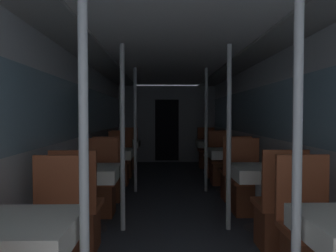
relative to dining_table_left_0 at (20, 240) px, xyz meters
name	(u,v)px	position (x,y,z in m)	size (l,w,h in m)	color
wall_left	(81,129)	(-0.39, 2.98, 0.49)	(0.05, 10.15, 2.07)	silver
wall_right	(263,129)	(2.28, 2.98, 0.49)	(0.05, 10.15, 2.07)	silver
ceiling_panel	(172,58)	(0.95, 2.98, 1.52)	(2.67, 10.15, 0.07)	white
bulkhead_far	(167,124)	(0.95, 7.12, 0.43)	(2.62, 0.09, 2.07)	gray
dining_table_left_0	(20,240)	(0.00, 0.00, 0.00)	(0.62, 0.62, 0.71)	#4C4C51
chair_left_far_0	(55,250)	(0.00, 0.58, -0.30)	(0.42, 0.42, 0.98)	brown
support_pole_left_0	(84,161)	(0.36, 0.00, 0.44)	(0.05, 0.05, 2.07)	silver
dining_table_left_1	(91,177)	(0.00, 1.83, 0.00)	(0.62, 0.62, 0.71)	#4C4C51
chair_left_near_1	(78,221)	(0.00, 1.25, -0.30)	(0.42, 0.42, 0.98)	brown
chair_left_far_1	(100,192)	(0.00, 2.41, -0.30)	(0.42, 0.42, 0.98)	brown
support_pole_left_1	(123,138)	(0.36, 1.83, 0.44)	(0.05, 0.05, 2.07)	silver
dining_table_left_2	(114,156)	(0.00, 3.66, 0.00)	(0.62, 0.62, 0.71)	#4C4C51
chair_left_near_2	(109,181)	(0.00, 3.08, -0.30)	(0.42, 0.42, 0.98)	brown
chair_left_far_2	(119,168)	(0.00, 4.24, -0.30)	(0.42, 0.42, 0.98)	brown
support_pole_left_2	(135,130)	(0.36, 3.66, 0.44)	(0.05, 0.05, 2.07)	silver
dining_table_left_3	(126,146)	(0.00, 5.49, 0.00)	(0.62, 0.62, 0.71)	#4C4C51
chair_left_near_3	(123,163)	(0.00, 4.91, -0.30)	(0.42, 0.42, 0.98)	brown
chair_left_far_3	(128,156)	(0.00, 6.07, -0.30)	(0.42, 0.42, 0.98)	brown
chair_right_far_0	(311,248)	(1.90, 0.58, -0.30)	(0.42, 0.42, 0.98)	brown
support_pole_right_0	(297,160)	(1.54, 0.00, 0.44)	(0.05, 0.05, 2.07)	silver
dining_table_right_1	(260,176)	(1.90, 1.83, 0.00)	(0.62, 0.62, 0.71)	#4C4C51
chair_right_near_1	(278,219)	(1.90, 1.25, -0.30)	(0.42, 0.42, 0.98)	brown
chair_right_far_1	(246,191)	(1.90, 2.41, -0.30)	(0.42, 0.42, 0.98)	brown
support_pole_right_1	(229,137)	(1.54, 1.83, 0.44)	(0.05, 0.05, 2.07)	silver
dining_table_right_2	(227,156)	(1.90, 3.66, 0.00)	(0.62, 0.62, 0.71)	#4C4C51
chair_right_near_2	(235,180)	(1.90, 3.08, -0.30)	(0.42, 0.42, 0.98)	brown
chair_right_far_2	(221,168)	(1.90, 4.24, -0.30)	(0.42, 0.42, 0.98)	brown
support_pole_right_2	(206,130)	(1.54, 3.66, 0.44)	(0.05, 0.05, 2.07)	silver
dining_table_right_3	(211,146)	(1.90, 5.49, 0.00)	(0.62, 0.62, 0.71)	#4C4C51
chair_right_near_3	(215,163)	(1.90, 4.91, -0.30)	(0.42, 0.42, 0.98)	brown
chair_right_far_3	(207,156)	(1.90, 6.07, -0.30)	(0.42, 0.42, 0.98)	brown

